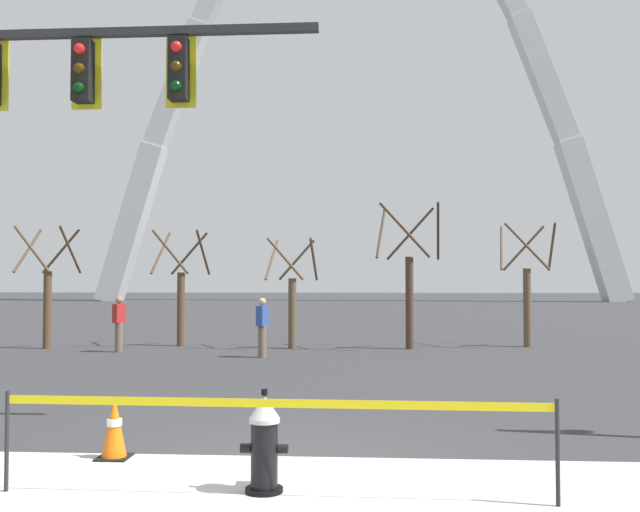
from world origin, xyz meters
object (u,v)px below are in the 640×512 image
Objects in this scene: fire_hydrant at (264,444)px; pedestrian_walking_left at (119,324)px; pedestrian_standing_center at (262,327)px; monument_arch at (357,90)px; traffic_cone_by_hydrant at (114,427)px.

fire_hydrant is 0.62× the size of pedestrian_walking_left.
pedestrian_walking_left is (-6.11, 12.84, 0.35)m from fire_hydrant.
pedestrian_walking_left is at bearing 165.03° from pedestrian_standing_center.
pedestrian_standing_center is at bearing -92.12° from monument_arch.
pedestrian_walking_left is 1.00× the size of pedestrian_standing_center.
traffic_cone_by_hydrant is 0.46× the size of pedestrian_walking_left.
monument_arch is at bearing 88.12° from traffic_cone_by_hydrant.
monument_arch is 56.41m from pedestrian_walking_left.
monument_arch is 57.17m from pedestrian_standing_center.
pedestrian_walking_left and pedestrian_standing_center have the same top height.
pedestrian_walking_left is at bearing -96.92° from monument_arch.
traffic_cone_by_hydrant is at bearing -70.19° from pedestrian_walking_left.
monument_arch reaches higher than traffic_cone_by_hydrant.
pedestrian_walking_left reaches higher than fire_hydrant.
monument_arch reaches higher than fire_hydrant.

